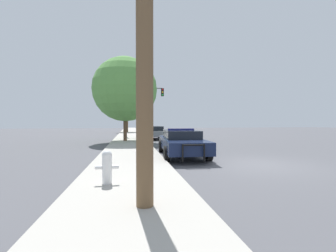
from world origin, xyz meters
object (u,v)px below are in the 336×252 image
Objects in this scene: police_car at (182,142)px; car_background_midblock at (153,132)px; traffic_light at (141,101)px; fire_hydrant at (107,166)px; tree_sidewalk_near at (125,89)px; tree_sidewalk_far at (127,108)px.

police_car is 1.22× the size of car_background_midblock.
traffic_light reaches higher than car_background_midblock.
police_car is at bearing 58.26° from fire_hydrant.
car_background_midblock is 0.62× the size of tree_sidewalk_near.
tree_sidewalk_near is at bearing -105.26° from traffic_light.
fire_hydrant is at bearing 61.68° from police_car.
tree_sidewalk_near is at bearing -89.86° from tree_sidewalk_far.
tree_sidewalk_far is (-0.04, 17.03, -0.58)m from tree_sidewalk_near.
traffic_light is 0.99× the size of tree_sidewalk_far.
tree_sidewalk_near reaches higher than fire_hydrant.
tree_sidewalk_near reaches higher than police_car.
traffic_light is (1.82, 19.30, 3.49)m from fire_hydrant.
car_background_midblock reaches higher than fire_hydrant.
car_background_midblock is 14.67m from tree_sidewalk_far.
police_car is at bearing -84.42° from traffic_light.
tree_sidewalk_near is (0.20, 13.37, 3.90)m from fire_hydrant.
fire_hydrant is 19.70m from traffic_light.
fire_hydrant is (-3.20, -5.17, -0.13)m from police_car.
traffic_light is at bearing 74.74° from tree_sidewalk_near.
police_car is 9.52m from tree_sidewalk_near.
police_car is at bearing -69.94° from tree_sidewalk_near.
fire_hydrant is at bearing -104.32° from car_background_midblock.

